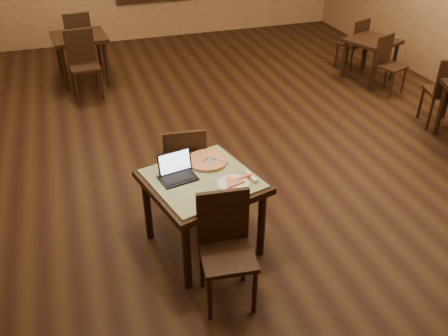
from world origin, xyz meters
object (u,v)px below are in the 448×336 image
object	(u,v)px
tiled_table	(202,188)
chair_main_far	(185,164)
other_table_a	(371,46)
laptop	(177,171)
other_table_b	(80,43)
other_table_a_chair_far	(355,41)
other_table_a_chair_near	(388,61)
other_table_c_chair_far	(447,89)
other_table_b_chair_far	(79,38)
chair_main_near	(226,242)
pizza_pan	(207,161)
other_table_b_chair_near	(83,60)

from	to	relation	value
tiled_table	chair_main_far	distance (m)	0.63
tiled_table	other_table_a	distance (m)	4.92
tiled_table	laptop	bearing A→B (deg)	139.19
other_table_a	other_table_b	distance (m)	4.73
other_table_a_chair_far	tiled_table	bearing A→B (deg)	23.07
other_table_a_chair_near	other_table_c_chair_far	xyz separation A→B (m)	(-0.00, -1.31, 0.06)
other_table_b_chair_far	chair_main_far	bearing A→B (deg)	94.67
chair_main_near	laptop	size ratio (longest dim) A/B	2.82
chair_main_near	other_table_a_chair_far	distance (m)	5.72
laptop	chair_main_far	bearing A→B (deg)	59.18
pizza_pan	other_table_b_chair_far	distance (m)	4.96
chair_main_near	other_table_a	distance (m)	5.32
other_table_b_chair_near	chair_main_near	bearing A→B (deg)	-85.06
other_table_b_chair_far	other_table_b_chair_near	bearing A→B (deg)	84.85
tiled_table	other_table_b_chair_near	distance (m)	4.02
tiled_table	other_table_b_chair_near	world-z (taller)	other_table_b_chair_near
laptop	other_table_a_chair_near	distance (m)	4.70
other_table_c_chair_far	chair_main_near	bearing A→B (deg)	46.39
pizza_pan	other_table_b_chair_near	bearing A→B (deg)	103.16
chair_main_near	other_table_b_chair_far	world-z (taller)	other_table_b_chair_far
other_table_a_chair_near	other_table_b	bearing A→B (deg)	136.22
other_table_a_chair_near	other_table_b	distance (m)	4.88
tiled_table	other_table_b	world-z (taller)	other_table_b
chair_main_near	other_table_b	xyz separation A→B (m)	(-0.75, 5.15, 0.10)
chair_main_near	other_table_b_chair_far	distance (m)	5.78
tiled_table	chair_main_far	bearing A→B (deg)	76.43
tiled_table	laptop	world-z (taller)	laptop
pizza_pan	other_table_b	bearing A→B (deg)	101.34
chair_main_far	other_table_b_chair_near	xyz separation A→B (m)	(-0.74, 3.33, 0.02)
chair_main_near	other_table_a_chair_far	xyz separation A→B (m)	(3.80, 4.28, -0.05)
tiled_table	chair_main_near	size ratio (longest dim) A/B	1.16
chair_main_near	other_table_a_chair_far	bearing A→B (deg)	54.91
chair_main_near	other_table_b	distance (m)	5.21
other_table_a_chair_near	pizza_pan	bearing A→B (deg)	-167.45
tiled_table	other_table_c_chair_far	distance (m)	3.98
chair_main_near	laptop	bearing A→B (deg)	112.84
other_table_a	other_table_a_chair_near	world-z (taller)	other_table_a_chair_near
chair_main_far	other_table_c_chair_far	size ratio (longest dim) A/B	0.97
chair_main_near	pizza_pan	world-z (taller)	chair_main_near
other_table_b	pizza_pan	bearing A→B (deg)	-83.14
tiled_table	other_table_a_chair_far	distance (m)	5.28
pizza_pan	other_table_b	size ratio (longest dim) A/B	0.45
chair_main_far	other_table_a_chair_far	bearing A→B (deg)	-135.02
tiled_table	pizza_pan	bearing A→B (deg)	48.99
chair_main_far	tiled_table	bearing A→B (deg)	97.27
chair_main_far	other_table_b_chair_far	size ratio (longest dim) A/B	0.96
laptop	other_table_b_chair_near	world-z (taller)	other_table_b_chair_near
tiled_table	chair_main_near	xyz separation A→B (m)	(0.01, -0.62, -0.12)
other_table_a_chair_far	chair_main_far	bearing A→B (deg)	17.77
tiled_table	other_table_a_chair_far	xyz separation A→B (m)	(3.81, 3.66, -0.17)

